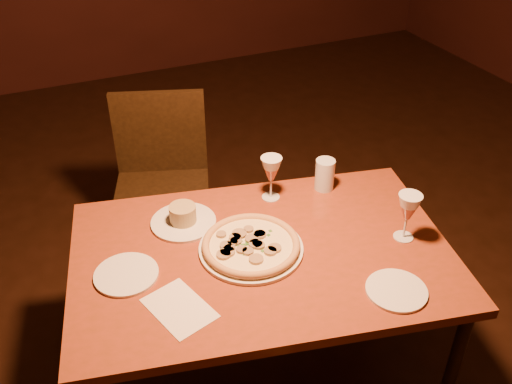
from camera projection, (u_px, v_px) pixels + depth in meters
name	position (u px, v px, depth m)	size (l,w,h in m)	color
dining_table	(262.00, 265.00, 1.96)	(1.42, 1.06, 0.68)	maroon
chair_far	(162.00, 180.00, 2.63)	(0.54, 0.54, 0.88)	black
pizza_plate	(251.00, 245.00, 1.92)	(0.35, 0.35, 0.04)	silver
ramekin_saucer	(183.00, 218.00, 2.04)	(0.23, 0.23, 0.07)	silver
wine_glass_far	(271.00, 178.00, 2.14)	(0.08, 0.08, 0.18)	#AA5947
wine_glass_right	(407.00, 217.00, 1.94)	(0.08, 0.08, 0.18)	#AA5947
water_tumbler	(325.00, 174.00, 2.21)	(0.08, 0.08, 0.13)	silver
side_plate_left	(126.00, 274.00, 1.82)	(0.21, 0.21, 0.01)	silver
side_plate_near	(396.00, 290.00, 1.76)	(0.19, 0.19, 0.01)	silver
menu_card	(179.00, 308.00, 1.71)	(0.15, 0.22, 0.00)	silver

